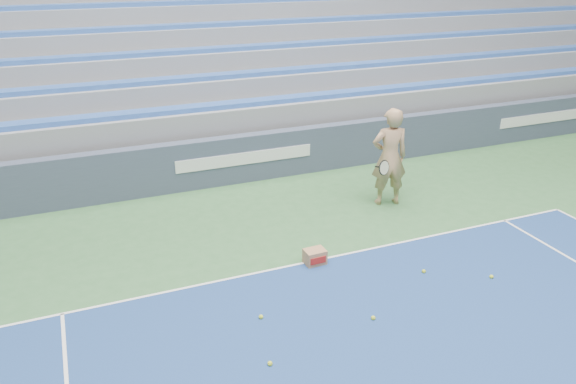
# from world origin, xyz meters

# --- Properties ---
(sponsor_barrier) EXTENTS (30.00, 0.32, 1.10)m
(sponsor_barrier) POSITION_xyz_m (0.00, 15.88, 0.55)
(sponsor_barrier) COLOR #3B455A
(sponsor_barrier) RESTS_ON ground
(bleachers) EXTENTS (31.00, 9.15, 7.30)m
(bleachers) POSITION_xyz_m (0.00, 21.60, 2.36)
(bleachers) COLOR gray
(bleachers) RESTS_ON ground
(tennis_player) EXTENTS (1.03, 0.94, 2.07)m
(tennis_player) POSITION_xyz_m (2.39, 13.53, 1.03)
(tennis_player) COLOR tan
(tennis_player) RESTS_ON ground
(ball_box) EXTENTS (0.36, 0.29, 0.27)m
(ball_box) POSITION_xyz_m (-0.06, 11.81, 0.13)
(ball_box) COLOR #A2754E
(ball_box) RESTS_ON ground
(tennis_ball_0) EXTENTS (0.07, 0.07, 0.07)m
(tennis_ball_0) POSITION_xyz_m (1.49, 10.85, 0.03)
(tennis_ball_0) COLOR #CAD92C
(tennis_ball_0) RESTS_ON ground
(tennis_ball_1) EXTENTS (0.07, 0.07, 0.07)m
(tennis_ball_1) POSITION_xyz_m (-1.67, 9.69, 0.03)
(tennis_ball_1) COLOR #CAD92C
(tennis_ball_1) RESTS_ON ground
(tennis_ball_2) EXTENTS (0.07, 0.07, 0.07)m
(tennis_ball_2) POSITION_xyz_m (2.41, 10.29, 0.03)
(tennis_ball_2) COLOR #CAD92C
(tennis_ball_2) RESTS_ON ground
(tennis_ball_3) EXTENTS (0.07, 0.07, 0.07)m
(tennis_ball_3) POSITION_xyz_m (-1.44, 10.68, 0.03)
(tennis_ball_3) COLOR #CAD92C
(tennis_ball_3) RESTS_ON ground
(tennis_ball_4) EXTENTS (0.07, 0.07, 0.07)m
(tennis_ball_4) POSITION_xyz_m (0.06, 10.04, 0.03)
(tennis_ball_4) COLOR #CAD92C
(tennis_ball_4) RESTS_ON ground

